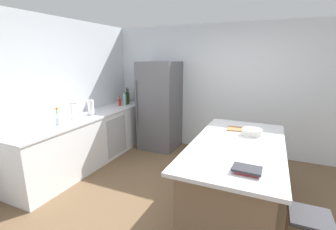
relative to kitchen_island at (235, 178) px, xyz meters
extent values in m
plane|color=brown|center=(-0.60, -0.17, -0.47)|extent=(7.20, 7.20, 0.00)
cube|color=silver|center=(-0.60, 2.08, 0.83)|extent=(6.00, 0.10, 2.60)
cube|color=silver|center=(-3.05, -0.17, 0.83)|extent=(0.10, 6.00, 2.60)
cube|color=white|center=(-2.69, 0.41, -0.03)|extent=(0.61, 3.04, 0.89)
cube|color=silver|center=(-2.69, 0.41, 0.43)|extent=(0.64, 3.07, 0.03)
cube|color=#B2B5BA|center=(-2.38, 0.79, -0.03)|extent=(0.01, 0.60, 0.75)
cube|color=#7A6047|center=(0.00, 0.00, -0.03)|extent=(0.90, 1.90, 0.89)
cube|color=silver|center=(0.00, 0.00, 0.44)|extent=(1.06, 2.10, 0.04)
cube|color=#56565B|center=(-1.85, 1.65, 0.46)|extent=(0.76, 0.76, 1.86)
cylinder|color=#4C4C51|center=(-2.19, 1.25, 0.55)|extent=(0.02, 0.02, 0.93)
cube|color=#473828|center=(0.73, -0.70, 0.11)|extent=(0.36, 0.36, 0.04)
cube|color=#38383D|center=(0.73, -0.70, 0.14)|extent=(0.34, 0.34, 0.03)
cylinder|color=silver|center=(-2.75, 0.08, 0.46)|extent=(0.05, 0.05, 0.02)
cylinder|color=silver|center=(-2.75, 0.08, 0.61)|extent=(0.02, 0.02, 0.28)
cylinder|color=silver|center=(-2.69, 0.08, 0.73)|extent=(0.14, 0.02, 0.02)
cylinder|color=silver|center=(-2.68, -0.27, 0.51)|extent=(0.08, 0.08, 0.12)
cylinder|color=#4C7F3D|center=(-2.69, -0.27, 0.60)|extent=(0.01, 0.03, 0.21)
sphere|color=orange|center=(-2.69, -0.27, 0.70)|extent=(0.04, 0.04, 0.04)
cylinder|color=#4C7F3D|center=(-2.68, -0.28, 0.60)|extent=(0.01, 0.01, 0.21)
sphere|color=orange|center=(-2.68, -0.28, 0.71)|extent=(0.04, 0.04, 0.04)
cylinder|color=#4C7F3D|center=(-2.67, -0.27, 0.60)|extent=(0.01, 0.04, 0.22)
sphere|color=orange|center=(-2.67, -0.27, 0.71)|extent=(0.04, 0.04, 0.04)
cylinder|color=gray|center=(-2.67, 0.46, 0.45)|extent=(0.14, 0.14, 0.01)
cylinder|color=white|center=(-2.67, 0.46, 0.59)|extent=(0.11, 0.11, 0.26)
cylinder|color=gray|center=(-2.67, 0.46, 0.74)|extent=(0.02, 0.02, 0.04)
cylinder|color=#5B3319|center=(-2.77, 1.83, 0.55)|extent=(0.06, 0.06, 0.22)
cylinder|color=#5B3319|center=(-2.77, 1.83, 0.70)|extent=(0.03, 0.03, 0.08)
cylinder|color=black|center=(-2.77, 1.83, 0.75)|extent=(0.03, 0.03, 0.01)
cylinder|color=#994C23|center=(-2.72, 1.74, 0.56)|extent=(0.05, 0.05, 0.22)
cylinder|color=#994C23|center=(-2.72, 1.74, 0.70)|extent=(0.02, 0.02, 0.07)
cylinder|color=black|center=(-2.72, 1.74, 0.74)|extent=(0.02, 0.02, 0.01)
cylinder|color=brown|center=(-2.66, 1.64, 0.54)|extent=(0.08, 0.08, 0.19)
cylinder|color=brown|center=(-2.66, 1.64, 0.66)|extent=(0.03, 0.03, 0.05)
cylinder|color=black|center=(-2.66, 1.64, 0.70)|extent=(0.04, 0.04, 0.01)
cylinder|color=#19381E|center=(-2.62, 1.55, 0.58)|extent=(0.07, 0.07, 0.27)
cylinder|color=#19381E|center=(-2.62, 1.55, 0.76)|extent=(0.03, 0.03, 0.09)
cylinder|color=black|center=(-2.62, 1.55, 0.81)|extent=(0.03, 0.03, 0.01)
cylinder|color=#8CB79E|center=(-2.61, 1.44, 0.57)|extent=(0.08, 0.08, 0.24)
cylinder|color=#8CB79E|center=(-2.61, 1.44, 0.72)|extent=(0.03, 0.03, 0.06)
cylinder|color=black|center=(-2.61, 1.44, 0.76)|extent=(0.03, 0.03, 0.01)
cylinder|color=red|center=(-2.68, 1.36, 0.52)|extent=(0.05, 0.05, 0.14)
cylinder|color=red|center=(-2.68, 1.36, 0.62)|extent=(0.02, 0.02, 0.06)
cylinder|color=black|center=(-2.68, 1.36, 0.65)|extent=(0.03, 0.03, 0.01)
cube|color=#A83338|center=(0.18, -0.73, 0.47)|extent=(0.21, 0.15, 0.03)
cube|color=#2D2D33|center=(0.18, -0.73, 0.50)|extent=(0.26, 0.19, 0.02)
cylinder|color=silver|center=(0.13, 0.40, 0.50)|extent=(0.26, 0.26, 0.08)
cube|color=#9E7042|center=(-0.06, 0.57, 0.47)|extent=(0.34, 0.25, 0.02)
camera|label=1|loc=(0.31, -2.79, 1.49)|focal=25.05mm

